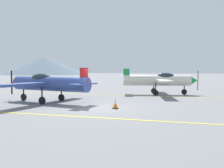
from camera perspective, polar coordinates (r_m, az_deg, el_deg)
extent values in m
plane|color=slate|center=(15.65, -3.50, -5.60)|extent=(400.00, 400.00, 0.00)
cube|color=yellow|center=(12.78, -8.24, -7.59)|extent=(80.00, 0.16, 0.01)
cube|color=yellow|center=(23.30, 3.13, -2.70)|extent=(80.00, 0.16, 0.01)
cylinder|color=#33478C|center=(18.64, -14.36, 0.07)|extent=(6.70, 2.27, 1.07)
cone|color=red|center=(21.21, -21.81, 0.31)|extent=(0.84, 1.02, 0.91)
cube|color=black|center=(21.50, -22.50, 0.33)|extent=(0.06, 0.12, 1.94)
ellipsoid|color=#1E2833|center=(19.21, -16.34, 1.09)|extent=(2.07, 1.22, 0.88)
cube|color=#33478C|center=(18.89, -15.25, 0.25)|extent=(2.63, 8.61, 0.16)
cube|color=#33478C|center=(16.81, -6.60, -0.01)|extent=(1.14, 2.61, 0.10)
cube|color=red|center=(16.79, -6.61, 1.81)|extent=(0.62, 0.23, 1.17)
cylinder|color=black|center=(20.57, -20.07, -1.55)|extent=(0.10, 0.10, 0.98)
cylinder|color=black|center=(20.61, -20.04, -2.91)|extent=(0.56, 0.22, 0.54)
cylinder|color=black|center=(19.38, -11.82, -1.71)|extent=(0.10, 0.10, 0.98)
cylinder|color=black|center=(19.42, -11.81, -3.14)|extent=(0.56, 0.22, 0.54)
cylinder|color=black|center=(17.76, -16.13, -2.20)|extent=(0.10, 0.10, 0.98)
cylinder|color=black|center=(17.81, -16.11, -3.77)|extent=(0.56, 0.22, 0.54)
cylinder|color=silver|center=(24.68, 10.44, 0.85)|extent=(6.69, 2.38, 1.07)
cone|color=#1E8C3F|center=(25.32, 18.67, 0.79)|extent=(0.85, 1.03, 0.91)
cube|color=black|center=(25.41, 19.52, 0.79)|extent=(0.06, 0.12, 1.94)
ellipsoid|color=#1E2833|center=(24.77, 12.46, 1.58)|extent=(2.08, 1.25, 0.88)
cube|color=silver|center=(24.72, 11.33, 0.96)|extent=(2.77, 8.60, 0.16)
cube|color=silver|center=(24.55, 3.42, 1.00)|extent=(1.17, 2.61, 0.10)
cube|color=#1E8C3F|center=(24.53, 3.43, 2.25)|extent=(0.62, 0.24, 1.17)
cylinder|color=black|center=(25.14, 16.61, -0.67)|extent=(0.10, 0.10, 0.98)
cylinder|color=black|center=(25.18, 16.59, -1.78)|extent=(0.56, 0.22, 0.54)
cylinder|color=black|center=(23.63, 10.22, -0.82)|extent=(0.10, 0.10, 0.98)
cylinder|color=black|center=(23.67, 10.21, -2.00)|extent=(0.56, 0.22, 0.54)
cylinder|color=black|center=(25.75, 9.75, -0.49)|extent=(0.10, 0.10, 0.98)
cylinder|color=black|center=(25.79, 9.74, -1.58)|extent=(0.56, 0.22, 0.54)
cube|color=black|center=(15.35, 0.77, -5.69)|extent=(0.36, 0.36, 0.04)
cone|color=orange|center=(15.31, 0.78, -4.60)|extent=(0.29, 0.29, 0.55)
cylinder|color=white|center=(15.31, 0.78, -4.50)|extent=(0.20, 0.20, 0.08)
cone|color=slate|center=(152.54, -15.69, 4.17)|extent=(52.44, 52.44, 10.81)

